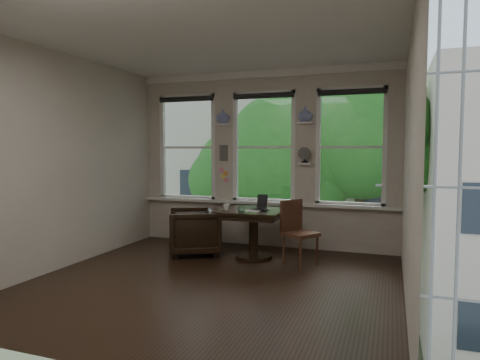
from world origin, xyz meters
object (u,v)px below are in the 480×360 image
at_px(armchair_left, 195,232).
at_px(mug, 227,207).
at_px(laptop, 256,209).
at_px(side_chair_right, 300,233).
at_px(table, 254,234).

bearing_deg(armchair_left, mug, 51.68).
distance_m(laptop, mug, 0.45).
xyz_separation_m(side_chair_right, mug, (-1.11, -0.06, 0.34)).
height_order(armchair_left, laptop, laptop).
bearing_deg(table, armchair_left, -176.62).
height_order(table, armchair_left, table).
relative_size(armchair_left, laptop, 2.26).
xyz_separation_m(armchair_left, laptop, (1.02, 0.01, 0.40)).
relative_size(laptop, mug, 3.54).
distance_m(table, laptop, 0.40).
height_order(armchair_left, mug, mug).
distance_m(armchair_left, laptop, 1.10).
bearing_deg(mug, laptop, 17.47).
bearing_deg(table, mug, -154.44).
bearing_deg(laptop, armchair_left, -157.12).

